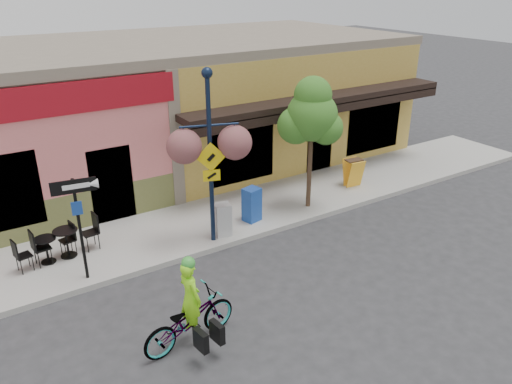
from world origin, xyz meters
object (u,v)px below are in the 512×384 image
bicycle (189,320)px  newspaper_box_grey (223,220)px  cyclist_rider (191,309)px  lamp_post (210,159)px  building (155,105)px  one_way_sign (80,230)px  street_tree (311,144)px  newspaper_box_blue (252,205)px

bicycle → newspaper_box_grey: (2.53, 3.25, 0.07)m
cyclist_rider → lamp_post: (2.14, 3.15, 1.63)m
cyclist_rider → newspaper_box_grey: size_ratio=1.72×
building → newspaper_box_grey: building is taller
one_way_sign → street_tree: 6.76m
lamp_post → newspaper_box_blue: 2.33m
lamp_post → newspaper_box_grey: bearing=34.6°
lamp_post → cyclist_rider: bearing=-106.1°
building → one_way_sign: (-4.51, -6.65, -0.87)m
bicycle → cyclist_rider: (0.05, 0.00, 0.25)m
newspaper_box_blue → lamp_post: bearing=-177.7°
newspaper_box_blue → street_tree: street_tree is taller
bicycle → cyclist_rider: 0.25m
street_tree → newspaper_box_grey: bearing=-176.0°
newspaper_box_grey → cyclist_rider: bearing=-117.0°
cyclist_rider → lamp_post: 4.14m
building → bicycle: 10.50m
street_tree → lamp_post: bearing=-174.7°
newspaper_box_blue → street_tree: bearing=-16.8°
bicycle → cyclist_rider: bearing=-97.9°
building → newspaper_box_blue: bearing=-87.6°
street_tree → one_way_sign: bearing=-177.1°
one_way_sign → newspaper_box_blue: bearing=13.8°
building → bicycle: size_ratio=9.10×
lamp_post → street_tree: bearing=23.3°
building → newspaper_box_grey: bearing=-97.5°
building → street_tree: 6.69m
cyclist_rider → street_tree: bearing=-65.9°
lamp_post → newspaper_box_grey: 1.84m
one_way_sign → cyclist_rider: bearing=-61.0°
newspaper_box_blue → newspaper_box_grey: (-1.11, -0.32, -0.04)m
cyclist_rider → one_way_sign: bearing=12.5°
cyclist_rider → lamp_post: lamp_post is taller
one_way_sign → newspaper_box_grey: (3.65, 0.12, -0.79)m
bicycle → lamp_post: size_ratio=0.44×
building → lamp_post: lamp_post is taller
newspaper_box_grey → bicycle: bearing=-117.6°
cyclist_rider → newspaper_box_grey: cyclist_rider is taller
newspaper_box_blue → newspaper_box_grey: newspaper_box_blue is taller
bicycle → lamp_post: bearing=-42.7°
building → lamp_post: 6.74m
cyclist_rider → one_way_sign: 3.39m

